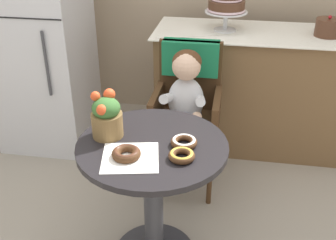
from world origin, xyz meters
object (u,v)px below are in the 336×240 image
Objects in this scene: flower_vase at (107,116)px; refrigerator at (40,36)px; donut_mid at (184,142)px; cafe_table at (153,180)px; donut_side at (126,153)px; round_layer_cake at (328,28)px; seated_child at (185,98)px; donut_front at (182,155)px; tiered_cake_stand at (227,2)px; wicker_chair at (188,93)px.

refrigerator is at bearing 127.81° from flower_vase.
donut_mid is at bearing -42.27° from refrigerator.
donut_side is (-0.09, -0.13, 0.23)m from cafe_table.
flower_vase is (-0.14, 0.17, 0.08)m from donut_side.
seated_child is at bearing -142.67° from round_layer_cake.
donut_side is at bearing -149.11° from donut_mid.
seated_child is 0.72m from donut_front.
cafe_table is 0.99× the size of seated_child.
cafe_table is 5.79× the size of donut_mid.
tiered_cake_stand is (0.12, 1.29, 0.36)m from donut_mid.
refrigerator is at bearing 159.16° from wicker_chair.
seated_child reaches higher than wicker_chair.
tiered_cake_stand is at bearing 178.51° from round_layer_cake.
round_layer_cake reaches higher than flower_vase.
flower_vase is (-0.38, 0.14, 0.09)m from donut_front.
donut_front is 0.52× the size of flower_vase.
wicker_chair is 5.49× the size of round_layer_cake.
round_layer_cake reaches higher than seated_child.
seated_child is 2.18× the size of tiered_cake_stand.
donut_side reaches higher than donut_front.
round_layer_cake reaches higher than donut_mid.
wicker_chair is 8.00× the size of donut_front.
round_layer_cake is at bearing 53.34° from donut_side.
donut_front reaches higher than cafe_table.
refrigerator is (-1.20, 1.20, 0.11)m from donut_front.
tiered_cake_stand is (0.19, 0.69, 0.42)m from seated_child.
round_layer_cake is at bearing -1.49° from tiered_cake_stand.
seated_child reaches higher than donut_mid.
refrigerator is at bearing 127.90° from donut_side.
donut_front is at bearing -87.38° from donut_mid.
donut_side is 0.39× the size of tiered_cake_stand.
cafe_table is 3.15× the size of flower_vase.
round_layer_cake is (0.88, 0.52, 0.32)m from wicker_chair.
donut_mid is at bearing -4.13° from flower_vase.
tiered_cake_stand is at bearing 75.97° from donut_side.
tiered_cake_stand is at bearing 84.73° from donut_mid.
round_layer_cake is (0.81, 1.39, 0.22)m from donut_front.
seated_child is at bearing 82.71° from cafe_table.
donut_mid is at bearing 3.95° from cafe_table.
wicker_chair is 1.20m from refrigerator.
wicker_chair is 0.81m from flower_vase.
wicker_chair is 1.07m from round_layer_cake.
refrigerator reaches higher than donut_front.
seated_child is at bearing 77.22° from donut_side.
refrigerator reaches higher than flower_vase.
donut_side reaches higher than donut_mid.
donut_mid is at bearing 92.62° from donut_front.
flower_vase reaches higher than donut_side.
wicker_chair is at bearing 95.05° from donut_front.
donut_front is 0.36× the size of tiered_cake_stand.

